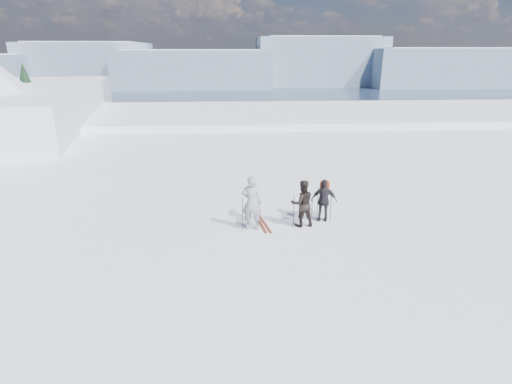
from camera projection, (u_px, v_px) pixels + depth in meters
lake_basin at (263, 179)px, 41.43m from camera, size 820.00×820.00×71.62m
far_mountain_range at (259, 65)px, 443.57m from camera, size 770.00×110.00×53.00m
skier_grey at (252, 203)px, 13.77m from camera, size 0.80×0.61×1.97m
skier_dark at (302, 203)px, 14.07m from camera, size 0.90×0.74×1.71m
skier_pack at (324, 201)px, 14.50m from camera, size 1.00×0.58×1.60m
backpack at (325, 172)px, 14.40m from camera, size 0.37×0.26×0.43m
ski_poles at (293, 209)px, 14.15m from camera, size 3.26×0.54×1.35m
skis_loose at (263, 223)px, 14.51m from camera, size 0.50×1.70×0.03m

